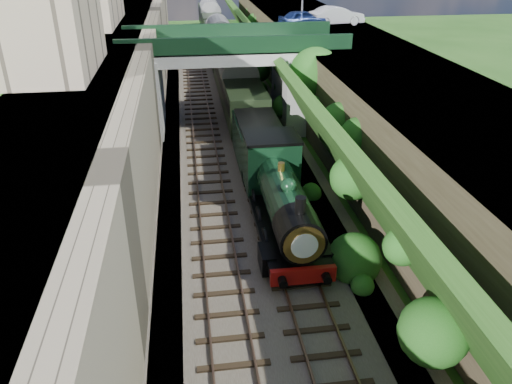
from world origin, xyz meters
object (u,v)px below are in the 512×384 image
tree (316,75)px  car_blue (303,19)px  car_silver (337,16)px  tender (259,147)px  road_bridge (239,74)px  locomotive (281,198)px

tree → car_blue: car_blue is taller
tree → car_silver: car_silver is taller
tree → tender: (-4.71, -5.02, -3.03)m
car_blue → car_silver: car_silver is taller
car_blue → tender: car_blue is taller
road_bridge → car_blue: size_ratio=3.82×
locomotive → tender: bearing=90.0°
tree → tender: tree is taller
tree → car_blue: bearing=82.9°
car_blue → tender: bearing=142.9°
car_silver → locomotive: (-9.20, -23.34, -5.14)m
car_blue → locomotive: (-5.96, -22.43, -5.07)m
tree → car_silver: size_ratio=1.38×
tender → car_silver: bearing=60.1°
car_silver → car_blue: bearing=95.0°
tree → locomotive: 13.53m
tree → locomotive: bearing=-110.8°
car_silver → locomotive: car_silver is taller
car_silver → tender: car_silver is taller
road_bridge → car_silver: 12.34m
car_silver → road_bridge: bearing=117.2°
locomotive → tree: bearing=69.2°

